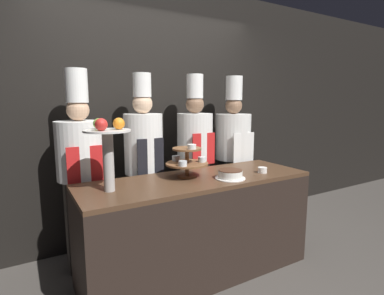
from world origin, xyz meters
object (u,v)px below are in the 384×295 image
object	(u,v)px
cake_round	(230,174)
chef_center_left	(144,158)
tiered_stand	(187,161)
chef_left	(81,167)
chef_right	(233,150)
cup_white	(262,170)
chef_center_right	(195,153)
fruit_pedestal	(108,143)

from	to	relation	value
cake_round	chef_center_left	world-z (taller)	chef_center_left
tiered_stand	chef_center_left	world-z (taller)	chef_center_left
chef_left	chef_right	bearing A→B (deg)	0.00
cup_white	chef_left	distance (m)	1.63
chef_center_left	chef_center_right	distance (m)	0.58
cup_white	chef_center_left	size ratio (longest dim) A/B	0.05
cake_round	tiered_stand	bearing A→B (deg)	141.35
chef_right	cup_white	bearing A→B (deg)	-107.30
tiered_stand	chef_center_left	xyz separation A→B (m)	(-0.19, 0.52, -0.05)
chef_center_left	chef_right	world-z (taller)	chef_right
chef_center_right	chef_right	distance (m)	0.51
cup_white	chef_center_left	bearing A→B (deg)	139.87
cake_round	chef_right	world-z (taller)	chef_right
chef_right	tiered_stand	bearing A→B (deg)	-150.01
chef_center_left	chef_center_right	size ratio (longest dim) A/B	0.99
cup_white	chef_center_right	size ratio (longest dim) A/B	0.05
tiered_stand	chef_left	distance (m)	0.94
chef_center_right	chef_right	size ratio (longest dim) A/B	1.00
tiered_stand	chef_right	bearing A→B (deg)	29.99
tiered_stand	cup_white	bearing A→B (deg)	-17.32
chef_left	chef_center_right	world-z (taller)	chef_center_right
cake_round	chef_left	xyz separation A→B (m)	(-1.07, 0.75, 0.04)
tiered_stand	fruit_pedestal	world-z (taller)	fruit_pedestal
tiered_stand	chef_center_right	world-z (taller)	chef_center_right
chef_left	chef_center_left	bearing A→B (deg)	-0.01
tiered_stand	cake_round	bearing A→B (deg)	-38.65
cake_round	chef_center_right	xyz separation A→B (m)	(0.10, 0.75, 0.07)
cake_round	chef_left	bearing A→B (deg)	144.85
cake_round	chef_left	size ratio (longest dim) A/B	0.14
chef_right	cake_round	bearing A→B (deg)	-129.22
cake_round	cup_white	bearing A→B (deg)	3.05
fruit_pedestal	chef_right	bearing A→B (deg)	20.39
tiered_stand	fruit_pedestal	bearing A→B (deg)	-174.10
cup_white	chef_right	size ratio (longest dim) A/B	0.05
tiered_stand	fruit_pedestal	xyz separation A→B (m)	(-0.69, -0.07, 0.21)
cup_white	tiered_stand	bearing A→B (deg)	162.68
cake_round	chef_right	distance (m)	0.97
tiered_stand	chef_left	xyz separation A→B (m)	(-0.78, 0.52, -0.07)
chef_center_left	chef_right	xyz separation A→B (m)	(1.10, 0.00, -0.01)
cake_round	cup_white	distance (m)	0.39
chef_center_left	chef_right	size ratio (longest dim) A/B	0.99
cup_white	chef_right	distance (m)	0.77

